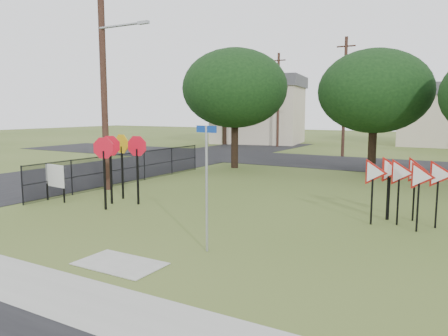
{
  "coord_description": "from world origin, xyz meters",
  "views": [
    {
      "loc": [
        6.92,
        -9.54,
        3.5
      ],
      "look_at": [
        -0.37,
        3.0,
        1.6
      ],
      "focal_mm": 35.0,
      "sensor_mm": 36.0,
      "label": 1
    }
  ],
  "objects_px": {
    "stop_sign_cluster": "(119,153)",
    "info_board": "(55,177)",
    "street_name_sign": "(207,181)",
    "yield_sign_cluster": "(403,175)"
  },
  "relations": [
    {
      "from": "yield_sign_cluster",
      "to": "info_board",
      "type": "distance_m",
      "value": 12.55
    },
    {
      "from": "info_board",
      "to": "street_name_sign",
      "type": "bearing_deg",
      "value": -14.6
    },
    {
      "from": "stop_sign_cluster",
      "to": "yield_sign_cluster",
      "type": "relative_size",
      "value": 0.97
    },
    {
      "from": "street_name_sign",
      "to": "stop_sign_cluster",
      "type": "xyz_separation_m",
      "value": [
        -5.87,
        3.09,
        0.13
      ]
    },
    {
      "from": "stop_sign_cluster",
      "to": "info_board",
      "type": "xyz_separation_m",
      "value": [
        -2.48,
        -0.92,
        -0.96
      ]
    },
    {
      "from": "stop_sign_cluster",
      "to": "info_board",
      "type": "height_order",
      "value": "stop_sign_cluster"
    },
    {
      "from": "stop_sign_cluster",
      "to": "yield_sign_cluster",
      "type": "bearing_deg",
      "value": 12.71
    },
    {
      "from": "stop_sign_cluster",
      "to": "info_board",
      "type": "bearing_deg",
      "value": -159.64
    },
    {
      "from": "street_name_sign",
      "to": "yield_sign_cluster",
      "type": "relative_size",
      "value": 1.17
    },
    {
      "from": "street_name_sign",
      "to": "yield_sign_cluster",
      "type": "height_order",
      "value": "street_name_sign"
    }
  ]
}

